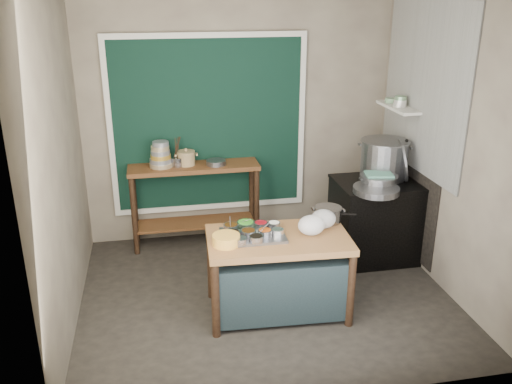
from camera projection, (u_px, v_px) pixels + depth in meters
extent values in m
cube|color=#2C2721|center=(265.00, 295.00, 5.29)|extent=(3.50, 3.00, 0.02)
cube|color=gray|center=(239.00, 119.00, 6.18)|extent=(3.50, 0.02, 2.80)
cube|color=gray|center=(58.00, 168.00, 4.47)|extent=(0.02, 3.00, 2.80)
cube|color=gray|center=(448.00, 146.00, 5.10)|extent=(0.02, 3.00, 2.80)
cube|color=black|center=(209.00, 125.00, 6.09)|extent=(2.10, 0.02, 1.90)
cube|color=#B2B2AA|center=(423.00, 88.00, 5.45)|extent=(0.02, 1.70, 1.70)
cube|color=black|center=(408.00, 192.00, 5.94)|extent=(0.01, 1.30, 1.30)
cube|color=beige|center=(399.00, 107.00, 5.79)|extent=(0.22, 0.70, 0.03)
cube|color=brown|center=(278.00, 274.00, 4.88)|extent=(1.29, 0.79, 0.75)
cube|color=brown|center=(195.00, 205.00, 6.19)|extent=(1.45, 0.40, 0.95)
cube|color=black|center=(376.00, 221.00, 5.88)|extent=(0.90, 0.68, 0.85)
cube|color=black|center=(380.00, 183.00, 5.72)|extent=(0.92, 0.69, 0.03)
cube|color=gray|center=(253.00, 235.00, 4.75)|extent=(0.56, 0.40, 0.02)
cylinder|color=gray|center=(274.00, 225.00, 4.87)|extent=(0.11, 0.11, 0.05)
cylinder|color=gray|center=(256.00, 239.00, 4.60)|extent=(0.13, 0.13, 0.05)
cylinder|color=gray|center=(261.00, 225.00, 4.86)|extent=(0.13, 0.13, 0.05)
cylinder|color=gray|center=(240.00, 241.00, 4.57)|extent=(0.11, 0.11, 0.05)
cylinder|color=silver|center=(278.00, 232.00, 4.74)|extent=(0.11, 0.11, 0.05)
cylinder|color=gray|center=(248.00, 233.00, 4.70)|extent=(0.14, 0.14, 0.06)
cylinder|color=gray|center=(232.00, 234.00, 4.67)|extent=(0.15, 0.15, 0.06)
cylinder|color=gray|center=(231.00, 227.00, 4.81)|extent=(0.14, 0.14, 0.06)
cylinder|color=gray|center=(246.00, 225.00, 4.85)|extent=(0.16, 0.16, 0.06)
cylinder|color=gray|center=(265.00, 233.00, 4.71)|extent=(0.13, 0.13, 0.05)
cylinder|color=#E19044|center=(226.00, 240.00, 4.59)|extent=(0.29, 0.29, 0.09)
ellipsoid|color=white|center=(311.00, 225.00, 4.76)|extent=(0.25, 0.22, 0.18)
ellipsoid|color=white|center=(323.00, 219.00, 4.90)|extent=(0.28, 0.25, 0.17)
cylinder|color=tan|center=(162.00, 164.00, 5.97)|extent=(0.25, 0.25, 0.05)
cylinder|color=gray|center=(161.00, 160.00, 5.95)|extent=(0.24, 0.24, 0.05)
cylinder|color=gold|center=(161.00, 156.00, 5.94)|extent=(0.22, 0.22, 0.05)
cylinder|color=gray|center=(161.00, 152.00, 5.92)|extent=(0.21, 0.21, 0.05)
cylinder|color=tan|center=(161.00, 148.00, 5.90)|extent=(0.20, 0.20, 0.05)
cylinder|color=gray|center=(160.00, 144.00, 5.89)|extent=(0.18, 0.18, 0.05)
cylinder|color=gray|center=(178.00, 161.00, 5.99)|extent=(0.19, 0.19, 0.10)
cylinder|color=gray|center=(216.00, 162.00, 6.02)|extent=(0.25, 0.25, 0.05)
cylinder|color=gray|center=(403.00, 160.00, 5.68)|extent=(0.24, 0.47, 0.45)
cube|color=#5A9D7A|center=(379.00, 174.00, 5.52)|extent=(0.30, 0.25, 0.02)
cylinder|color=gray|center=(376.00, 190.00, 5.40)|extent=(0.54, 0.54, 0.06)
cylinder|color=silver|center=(400.00, 105.00, 5.75)|extent=(0.14, 0.14, 0.04)
cylinder|color=silver|center=(401.00, 101.00, 5.74)|extent=(0.13, 0.13, 0.04)
cylinder|color=gray|center=(401.00, 98.00, 5.72)|extent=(0.12, 0.12, 0.04)
cylinder|color=gray|center=(391.00, 100.00, 5.96)|extent=(0.17, 0.17, 0.05)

